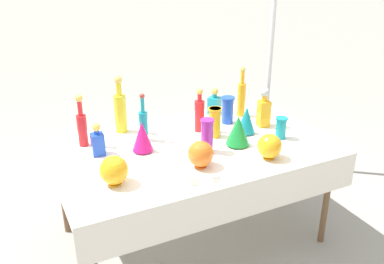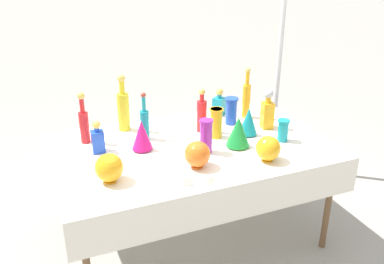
# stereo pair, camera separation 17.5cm
# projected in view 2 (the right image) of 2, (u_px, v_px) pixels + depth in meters

# --- Properties ---
(ground_plane) EXTENTS (40.00, 40.00, 0.00)m
(ground_plane) POSITION_uv_depth(u_px,v_px,m) (192.00, 235.00, 3.24)
(ground_plane) COLOR gray
(display_table) EXTENTS (1.86, 1.15, 0.76)m
(display_table) POSITION_uv_depth(u_px,v_px,m) (194.00, 154.00, 2.92)
(display_table) COLOR white
(display_table) RESTS_ON ground
(tall_bottle_0) EXTENTS (0.09, 0.09, 0.42)m
(tall_bottle_0) POSITION_uv_depth(u_px,v_px,m) (123.00, 108.00, 3.10)
(tall_bottle_0) COLOR yellow
(tall_bottle_0) RESTS_ON display_table
(tall_bottle_1) EXTENTS (0.06, 0.06, 0.40)m
(tall_bottle_1) POSITION_uv_depth(u_px,v_px,m) (246.00, 98.00, 3.33)
(tall_bottle_1) COLOR orange
(tall_bottle_1) RESTS_ON display_table
(tall_bottle_2) EXTENTS (0.06, 0.06, 0.37)m
(tall_bottle_2) POSITION_uv_depth(u_px,v_px,m) (84.00, 122.00, 2.91)
(tall_bottle_2) COLOR red
(tall_bottle_2) RESTS_ON display_table
(tall_bottle_3) EXTENTS (0.06, 0.06, 0.34)m
(tall_bottle_3) POSITION_uv_depth(u_px,v_px,m) (145.00, 122.00, 2.97)
(tall_bottle_3) COLOR teal
(tall_bottle_3) RESTS_ON display_table
(tall_bottle_4) EXTENTS (0.07, 0.07, 0.33)m
(tall_bottle_4) POSITION_uv_depth(u_px,v_px,m) (202.00, 114.00, 3.09)
(tall_bottle_4) COLOR red
(tall_bottle_4) RESTS_ON display_table
(square_decanter_0) EXTENTS (0.12, 0.12, 0.22)m
(square_decanter_0) POSITION_uv_depth(u_px,v_px,m) (219.00, 104.00, 3.41)
(square_decanter_0) COLOR teal
(square_decanter_0) RESTS_ON display_table
(square_decanter_1) EXTENTS (0.09, 0.09, 0.30)m
(square_decanter_1) POSITION_uv_depth(u_px,v_px,m) (268.00, 111.00, 3.14)
(square_decanter_1) COLOR orange
(square_decanter_1) RESTS_ON display_table
(square_decanter_2) EXTENTS (0.09, 0.09, 0.22)m
(square_decanter_2) POSITION_uv_depth(u_px,v_px,m) (98.00, 139.00, 2.80)
(square_decanter_2) COLOR blue
(square_decanter_2) RESTS_ON display_table
(slender_vase_0) EXTENTS (0.10, 0.10, 0.21)m
(slender_vase_0) POSITION_uv_depth(u_px,v_px,m) (231.00, 110.00, 3.23)
(slender_vase_0) COLOR blue
(slender_vase_0) RESTS_ON display_table
(slender_vase_1) EXTENTS (0.09, 0.09, 0.16)m
(slender_vase_1) POSITION_uv_depth(u_px,v_px,m) (283.00, 130.00, 2.96)
(slender_vase_1) COLOR teal
(slender_vase_1) RESTS_ON display_table
(slender_vase_2) EXTENTS (0.09, 0.09, 0.23)m
(slender_vase_2) POSITION_uv_depth(u_px,v_px,m) (206.00, 135.00, 2.78)
(slender_vase_2) COLOR purple
(slender_vase_2) RESTS_ON display_table
(slender_vase_3) EXTENTS (0.10, 0.10, 0.22)m
(slender_vase_3) POSITION_uv_depth(u_px,v_px,m) (216.00, 122.00, 3.00)
(slender_vase_3) COLOR orange
(slender_vase_3) RESTS_ON display_table
(fluted_vase_0) EXTENTS (0.13, 0.13, 0.21)m
(fluted_vase_0) POSITION_uv_depth(u_px,v_px,m) (249.00, 121.00, 3.04)
(fluted_vase_0) COLOR teal
(fluted_vase_0) RESTS_ON display_table
(fluted_vase_1) EXTENTS (0.14, 0.14, 0.21)m
(fluted_vase_1) POSITION_uv_depth(u_px,v_px,m) (142.00, 135.00, 2.82)
(fluted_vase_1) COLOR #C61972
(fluted_vase_1) RESTS_ON display_table
(fluted_vase_2) EXTENTS (0.16, 0.16, 0.21)m
(fluted_vase_2) POSITION_uv_depth(u_px,v_px,m) (238.00, 131.00, 2.87)
(fluted_vase_2) COLOR #198C38
(fluted_vase_2) RESTS_ON display_table
(round_bowl_0) EXTENTS (0.16, 0.16, 0.17)m
(round_bowl_0) POSITION_uv_depth(u_px,v_px,m) (197.00, 154.00, 2.61)
(round_bowl_0) COLOR orange
(round_bowl_0) RESTS_ON display_table
(round_bowl_1) EXTENTS (0.17, 0.17, 0.18)m
(round_bowl_1) POSITION_uv_depth(u_px,v_px,m) (109.00, 168.00, 2.45)
(round_bowl_1) COLOR orange
(round_bowl_1) RESTS_ON display_table
(round_bowl_2) EXTENTS (0.16, 0.16, 0.17)m
(round_bowl_2) POSITION_uv_depth(u_px,v_px,m) (268.00, 148.00, 2.69)
(round_bowl_2) COLOR orange
(round_bowl_2) RESTS_ON display_table
(price_tag_left) EXTENTS (0.06, 0.02, 0.04)m
(price_tag_left) POSITION_uv_depth(u_px,v_px,m) (188.00, 182.00, 2.44)
(price_tag_left) COLOR white
(price_tag_left) RESTS_ON display_table
(price_tag_center) EXTENTS (0.05, 0.03, 0.05)m
(price_tag_center) POSITION_uv_depth(u_px,v_px,m) (211.00, 181.00, 2.45)
(price_tag_center) COLOR white
(price_tag_center) RESTS_ON display_table
(canopy_pole) EXTENTS (0.18, 0.18, 2.75)m
(canopy_pole) POSITION_uv_depth(u_px,v_px,m) (280.00, 56.00, 3.78)
(canopy_pole) COLOR silver
(canopy_pole) RESTS_ON ground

